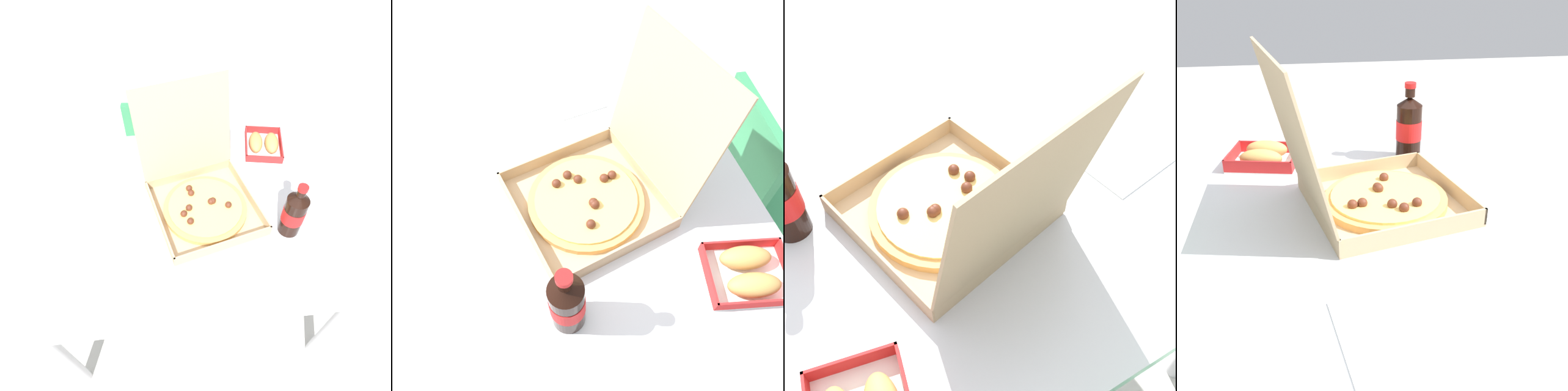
# 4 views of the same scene
# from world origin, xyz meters

# --- Properties ---
(ground_plane) EXTENTS (10.00, 10.00, 0.00)m
(ground_plane) POSITION_xyz_m (0.00, 0.00, 0.00)
(ground_plane) COLOR beige
(dining_table) EXTENTS (1.21, 0.85, 0.76)m
(dining_table) POSITION_xyz_m (0.00, 0.00, 0.67)
(dining_table) COLOR silver
(dining_table) RESTS_ON ground_plane
(pizza_box_open) EXTENTS (0.44, 0.50, 0.38)m
(pizza_box_open) POSITION_xyz_m (0.03, 0.01, 0.81)
(pizza_box_open) COLOR tan
(pizza_box_open) RESTS_ON dining_table
(paper_menu) EXTENTS (0.23, 0.18, 0.00)m
(paper_menu) POSITION_xyz_m (-0.39, 0.04, 0.76)
(paper_menu) COLOR white
(paper_menu) RESTS_ON dining_table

